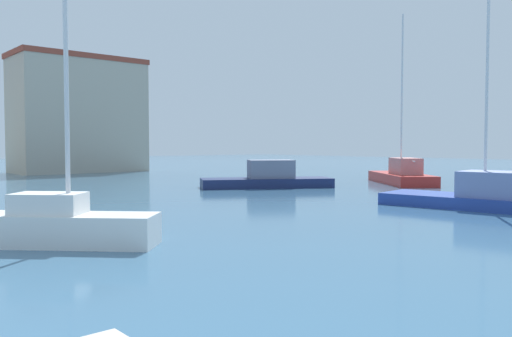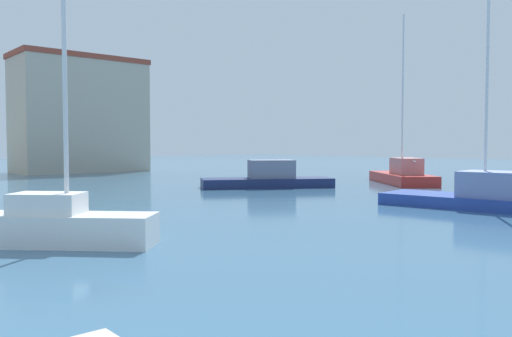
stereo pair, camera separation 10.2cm
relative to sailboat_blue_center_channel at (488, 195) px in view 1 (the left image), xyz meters
The scene contains 6 objects.
water 16.96m from the sailboat_blue_center_channel, 114.84° to the left, with size 160.00×160.00×0.00m, color #38607F.
sailboat_blue_center_channel is the anchor object (origin of this frame).
sailboat_red_near_pier 13.73m from the sailboat_blue_center_channel, 47.32° to the left, with size 6.64×7.42×11.46m.
sailboat_white_far_left 16.52m from the sailboat_blue_center_channel, 166.47° to the left, with size 4.19×4.24×6.66m.
motorboat_navy_far_right 13.90m from the sailboat_blue_center_channel, 88.32° to the left, with size 8.15×6.12×1.71m.
warehouse_block 39.59m from the sailboat_blue_center_channel, 91.63° to the left, with size 12.08×6.07×11.10m.
Camera 1 is at (0.97, -4.90, 2.66)m, focal length 36.03 mm.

